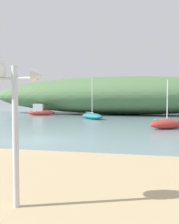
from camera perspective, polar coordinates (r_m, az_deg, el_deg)
name	(u,v)px	position (r m, az deg, el deg)	size (l,w,h in m)	color
ground_plane	(37,140)	(14.84, -11.38, -6.11)	(120.00, 120.00, 0.00)	gray
distant_hill	(124,95)	(39.61, 7.56, 3.61)	(41.77, 12.75, 5.62)	#517547
sailboat_mid_channel	(92,116)	(29.88, 0.58, -0.86)	(3.72, 4.00, 4.74)	teal
sailboat_near_shore	(167,124)	(20.77, 16.60, -2.55)	(3.09, 2.38, 3.74)	#B72D28
motorboat_far_left	(40,111)	(36.87, -10.69, 0.17)	(3.99, 1.81, 1.60)	#B72D28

